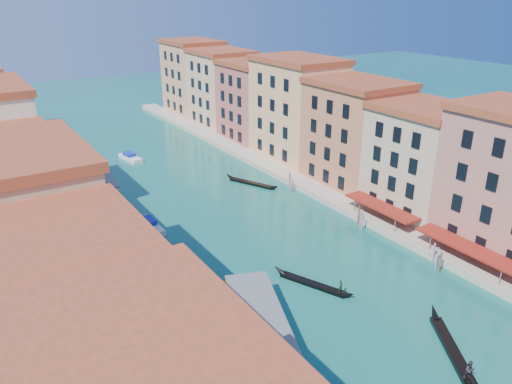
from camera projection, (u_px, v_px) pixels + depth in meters
right_bank_palazzos at (316, 120)px, 96.34m from camera, size 12.80×128.40×21.00m
quay at (281, 173)px, 95.87m from camera, size 4.00×140.00×1.00m
restaurant_awnings at (475, 251)px, 62.12m from camera, size 3.20×44.55×3.12m
mooring_poles_right at (419, 250)px, 65.78m from camera, size 1.44×54.24×3.20m
vaporetto_near at (263, 337)px, 49.00m from camera, size 12.42×22.52×3.29m
vaporetto_far at (100, 182)px, 89.22m from camera, size 6.22×19.12×2.79m
gondola_fore at (313, 283)px, 60.06m from camera, size 5.35×10.70×2.26m
gondola_right at (453, 349)px, 48.85m from camera, size 7.80×11.45×2.59m
gondola_far at (251, 182)px, 91.43m from camera, size 5.92×11.03×1.68m
motorboat_mid at (149, 225)px, 74.36m from camera, size 2.44×7.11×1.46m
motorboat_far at (130, 157)px, 104.61m from camera, size 3.20×6.96×1.39m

